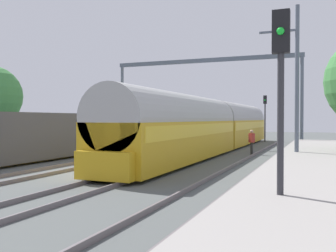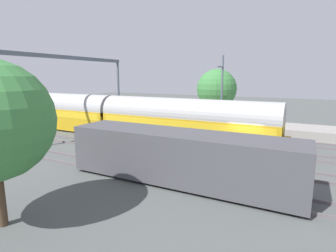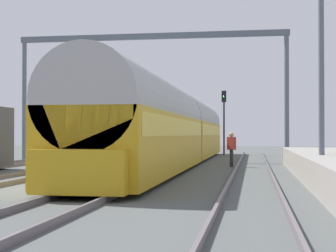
{
  "view_description": "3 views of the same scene",
  "coord_description": "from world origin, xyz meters",
  "px_view_note": "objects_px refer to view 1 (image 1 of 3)",
  "views": [
    {
      "loc": [
        9.78,
        -15.34,
        2.51
      ],
      "look_at": [
        2.08,
        3.73,
        2.12
      ],
      "focal_mm": 40.91,
      "sensor_mm": 36.0,
      "label": 1
    },
    {
      "loc": [
        -19.26,
        -3.85,
        5.88
      ],
      "look_at": [
        0.46,
        6.33,
        1.75
      ],
      "focal_mm": 28.74,
      "sensor_mm": 36.0,
      "label": 2
    },
    {
      "loc": [
        6.28,
        -15.38,
        1.63
      ],
      "look_at": [
        1.04,
        17.77,
        2.14
      ],
      "focal_mm": 57.93,
      "sensor_mm": 36.0,
      "label": 3
    }
  ],
  "objects_px": {
    "passenger_train": "(216,126)",
    "railway_signal_far": "(265,112)",
    "freight_car": "(25,137)",
    "railway_signal_near": "(281,92)",
    "catenary_gantry": "(204,80)",
    "person_crossing": "(252,140)"
  },
  "relations": [
    {
      "from": "passenger_train",
      "to": "person_crossing",
      "type": "bearing_deg",
      "value": -31.67
    },
    {
      "from": "freight_car",
      "to": "railway_signal_near",
      "type": "xyz_separation_m",
      "value": [
        15.2,
        -9.09,
        1.61
      ]
    },
    {
      "from": "person_crossing",
      "to": "railway_signal_far",
      "type": "relative_size",
      "value": 0.34
    },
    {
      "from": "catenary_gantry",
      "to": "railway_signal_near",
      "type": "bearing_deg",
      "value": -69.82
    },
    {
      "from": "passenger_train",
      "to": "railway_signal_near",
      "type": "relative_size",
      "value": 6.87
    },
    {
      "from": "passenger_train",
      "to": "catenary_gantry",
      "type": "relative_size",
      "value": 1.95
    },
    {
      "from": "railway_signal_far",
      "to": "catenary_gantry",
      "type": "xyz_separation_m",
      "value": [
        -4.0,
        -9.78,
        2.7
      ]
    },
    {
      "from": "freight_car",
      "to": "railway_signal_near",
      "type": "height_order",
      "value": "railway_signal_near"
    },
    {
      "from": "passenger_train",
      "to": "freight_car",
      "type": "relative_size",
      "value": 2.53
    },
    {
      "from": "passenger_train",
      "to": "freight_car",
      "type": "bearing_deg",
      "value": -125.85
    },
    {
      "from": "freight_car",
      "to": "person_crossing",
      "type": "bearing_deg",
      "value": 39.97
    },
    {
      "from": "passenger_train",
      "to": "railway_signal_far",
      "type": "distance_m",
      "value": 13.77
    },
    {
      "from": "railway_signal_near",
      "to": "catenary_gantry",
      "type": "distance_m",
      "value": 26.14
    },
    {
      "from": "person_crossing",
      "to": "catenary_gantry",
      "type": "relative_size",
      "value": 0.1
    },
    {
      "from": "person_crossing",
      "to": "railway_signal_near",
      "type": "distance_m",
      "value": 19.16
    },
    {
      "from": "railway_signal_far",
      "to": "catenary_gantry",
      "type": "relative_size",
      "value": 0.3
    },
    {
      "from": "passenger_train",
      "to": "freight_car",
      "type": "xyz_separation_m",
      "value": [
        -8.31,
        -11.5,
        -0.5
      ]
    },
    {
      "from": "catenary_gantry",
      "to": "railway_signal_far",
      "type": "bearing_deg",
      "value": 67.78
    },
    {
      "from": "railway_signal_far",
      "to": "catenary_gantry",
      "type": "height_order",
      "value": "catenary_gantry"
    },
    {
      "from": "person_crossing",
      "to": "railway_signal_far",
      "type": "height_order",
      "value": "railway_signal_far"
    },
    {
      "from": "passenger_train",
      "to": "catenary_gantry",
      "type": "distance_m",
      "value": 5.86
    },
    {
      "from": "passenger_train",
      "to": "person_crossing",
      "type": "height_order",
      "value": "passenger_train"
    }
  ]
}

